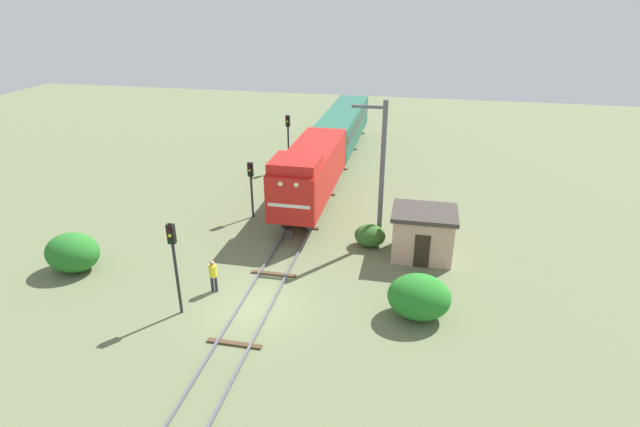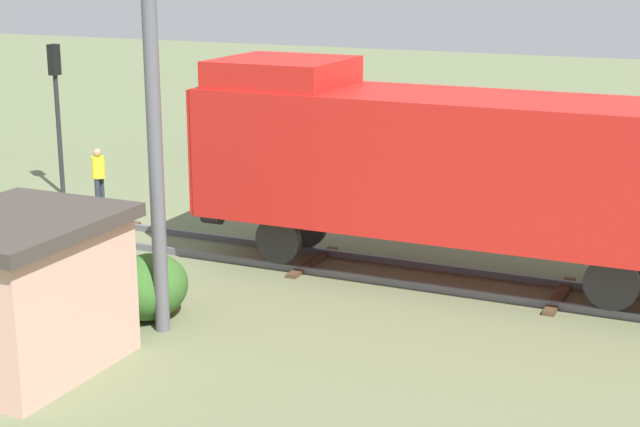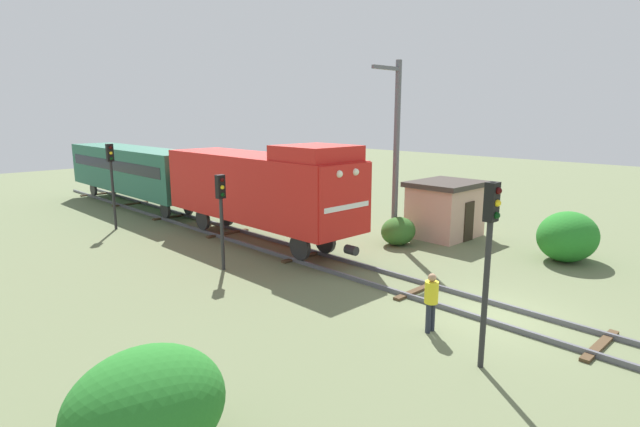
# 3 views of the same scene
# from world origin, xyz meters

# --- Properties ---
(ground_plane) EXTENTS (103.47, 103.47, 0.00)m
(ground_plane) POSITION_xyz_m (0.00, 0.00, 0.00)
(ground_plane) COLOR #66704C
(railway_track) EXTENTS (2.40, 68.98, 0.16)m
(railway_track) POSITION_xyz_m (0.00, -0.00, 0.07)
(railway_track) COLOR #595960
(railway_track) RESTS_ON ground
(locomotive) EXTENTS (2.90, 11.60, 4.60)m
(locomotive) POSITION_xyz_m (0.00, 11.56, 2.77)
(locomotive) COLOR red
(locomotive) RESTS_ON railway_track
(traffic_signal_near) EXTENTS (0.32, 0.34, 4.50)m
(traffic_signal_near) POSITION_xyz_m (-3.20, -1.21, 3.11)
(traffic_signal_near) COLOR #262628
(traffic_signal_near) RESTS_ON ground
(traffic_signal_mid) EXTENTS (0.32, 0.34, 3.73)m
(traffic_signal_mid) POSITION_xyz_m (-3.40, 9.58, 2.61)
(traffic_signal_mid) COLOR #262628
(traffic_signal_mid) RESTS_ON ground
(worker_near_track) EXTENTS (0.38, 0.38, 1.70)m
(worker_near_track) POSITION_xyz_m (-2.40, 0.77, 1.00)
(worker_near_track) COLOR #262B38
(worker_near_track) RESTS_ON ground
(catenary_mast) EXTENTS (1.94, 0.28, 8.35)m
(catenary_mast) POSITION_xyz_m (4.94, 7.74, 4.42)
(catenary_mast) COLOR #595960
(catenary_mast) RESTS_ON ground
(relay_hut) EXTENTS (3.50, 2.90, 2.74)m
(relay_hut) POSITION_xyz_m (7.50, 6.54, 1.39)
(relay_hut) COLOR #D19E8C
(relay_hut) RESTS_ON ground
(bush_near) EXTENTS (2.84, 2.32, 2.06)m
(bush_near) POSITION_xyz_m (-10.44, 1.22, 1.03)
(bush_near) COLOR #257226
(bush_near) RESTS_ON ground
(bush_far) EXTENTS (1.79, 1.46, 1.30)m
(bush_far) POSITION_xyz_m (4.54, 7.14, 0.65)
(bush_far) COLOR #326426
(bush_far) RESTS_ON ground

